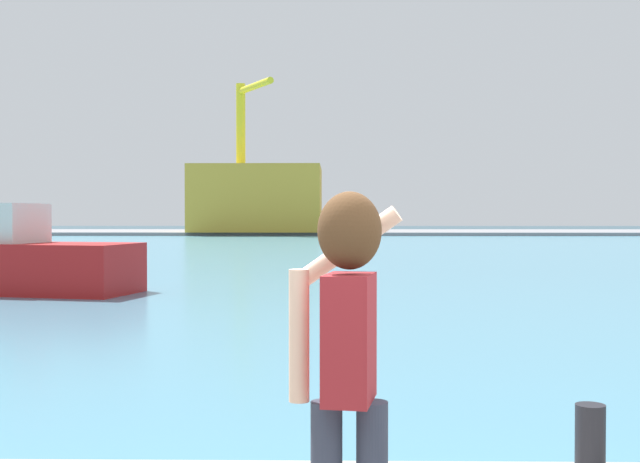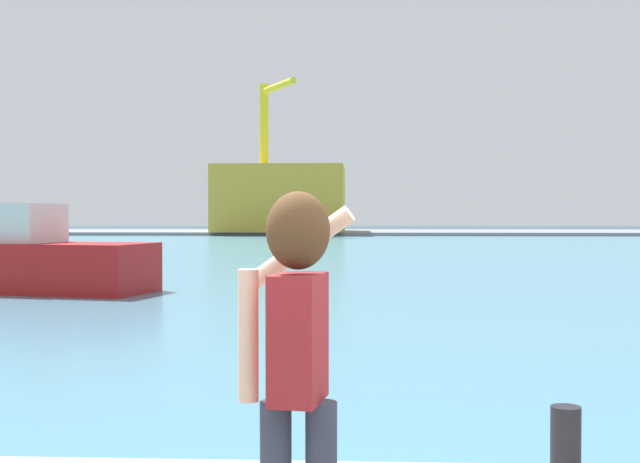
{
  "view_description": "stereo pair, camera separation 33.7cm",
  "coord_description": "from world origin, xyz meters",
  "px_view_note": "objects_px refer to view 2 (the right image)",
  "views": [
    {
      "loc": [
        -0.49,
        -3.49,
        2.19
      ],
      "look_at": [
        -0.67,
        7.19,
        1.97
      ],
      "focal_mm": 46.58,
      "sensor_mm": 36.0,
      "label": 1
    },
    {
      "loc": [
        -0.15,
        -3.48,
        2.19
      ],
      "look_at": [
        -0.67,
        7.19,
        1.97
      ],
      "focal_mm": 46.58,
      "sensor_mm": 36.0,
      "label": 2
    }
  ],
  "objects_px": {
    "person_photographer": "(296,346)",
    "harbor_bollard": "(566,440)",
    "boat_moored": "(36,260)",
    "port_crane": "(267,144)",
    "warehouse_left": "(281,199)"
  },
  "relations": [
    {
      "from": "person_photographer",
      "to": "harbor_bollard",
      "type": "distance_m",
      "value": 2.45
    },
    {
      "from": "boat_moored",
      "to": "port_crane",
      "type": "xyz_separation_m",
      "value": [
        -0.87,
        65.53,
        8.83
      ]
    },
    {
      "from": "person_photographer",
      "to": "boat_moored",
      "type": "distance_m",
      "value": 21.25
    },
    {
      "from": "harbor_bollard",
      "to": "boat_moored",
      "type": "relative_size",
      "value": 0.06
    },
    {
      "from": "boat_moored",
      "to": "warehouse_left",
      "type": "relative_size",
      "value": 0.48
    },
    {
      "from": "person_photographer",
      "to": "boat_moored",
      "type": "xyz_separation_m",
      "value": [
        -8.85,
        19.31,
        -0.69
      ]
    },
    {
      "from": "boat_moored",
      "to": "warehouse_left",
      "type": "distance_m",
      "value": 68.7
    },
    {
      "from": "warehouse_left",
      "to": "port_crane",
      "type": "relative_size",
      "value": 0.87
    },
    {
      "from": "port_crane",
      "to": "warehouse_left",
      "type": "bearing_deg",
      "value": 67.97
    },
    {
      "from": "boat_moored",
      "to": "warehouse_left",
      "type": "bearing_deg",
      "value": 102.15
    },
    {
      "from": "person_photographer",
      "to": "harbor_bollard",
      "type": "relative_size",
      "value": 4.06
    },
    {
      "from": "harbor_bollard",
      "to": "port_crane",
      "type": "distance_m",
      "value": 84.41
    },
    {
      "from": "boat_moored",
      "to": "port_crane",
      "type": "bearing_deg",
      "value": 103.23
    },
    {
      "from": "boat_moored",
      "to": "warehouse_left",
      "type": "xyz_separation_m",
      "value": [
        0.39,
        68.64,
        3.0
      ]
    },
    {
      "from": "person_photographer",
      "to": "port_crane",
      "type": "relative_size",
      "value": 0.11
    }
  ]
}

